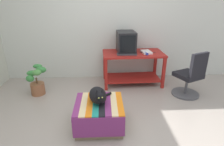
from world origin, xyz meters
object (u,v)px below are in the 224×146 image
at_px(desk, 133,63).
at_px(keyboard, 127,54).
at_px(book, 146,52).
at_px(cat, 98,95).
at_px(potted_plant, 37,82).
at_px(office_chair, 190,77).
at_px(ottoman_with_blanket, 99,115).
at_px(stapler, 146,54).
at_px(tv_monitor, 126,42).

distance_m(desk, keyboard, 0.32).
xyz_separation_m(book, cat, (-0.98, -1.41, -0.23)).
bearing_deg(potted_plant, keyboard, 8.62).
height_order(keyboard, office_chair, office_chair).
relative_size(ottoman_with_blanket, office_chair, 0.76).
distance_m(potted_plant, office_chair, 2.93).
relative_size(potted_plant, office_chair, 0.65).
bearing_deg(cat, book, 42.81).
bearing_deg(desk, book, -10.65).
relative_size(desk, office_chair, 1.45).
xyz_separation_m(keyboard, ottoman_with_blanket, (-0.55, -1.33, -0.52)).
height_order(potted_plant, stapler, stapler).
xyz_separation_m(cat, office_chair, (1.71, 0.83, -0.11)).
relative_size(cat, stapler, 3.96).
relative_size(ottoman_with_blanket, stapler, 6.19).
bearing_deg(keyboard, office_chair, -21.43).
relative_size(desk, book, 4.92).
bearing_deg(ottoman_with_blanket, book, 56.08).
bearing_deg(cat, tv_monitor, 57.16).
bearing_deg(potted_plant, book, 9.91).
bearing_deg(stapler, book, 59.90).
distance_m(book, ottoman_with_blanket, 1.82).
bearing_deg(keyboard, cat, -112.33).
bearing_deg(keyboard, book, 16.09).
height_order(ottoman_with_blanket, cat, cat).
distance_m(desk, book, 0.36).
xyz_separation_m(desk, office_chair, (1.00, -0.63, -0.09)).
distance_m(keyboard, office_chair, 1.29).
bearing_deg(potted_plant, office_chair, -4.01).
height_order(cat, office_chair, office_chair).
bearing_deg(cat, keyboard, 54.26).
distance_m(tv_monitor, potted_plant, 1.95).
relative_size(desk, stapler, 11.71).
distance_m(cat, stapler, 1.62).
bearing_deg(potted_plant, desk, 12.42).
xyz_separation_m(tv_monitor, potted_plant, (-1.77, -0.48, -0.65)).
distance_m(book, potted_plant, 2.27).
height_order(keyboard, potted_plant, keyboard).
xyz_separation_m(book, office_chair, (0.73, -0.59, -0.34)).
relative_size(keyboard, office_chair, 0.45).
xyz_separation_m(desk, tv_monitor, (-0.15, 0.06, 0.44)).
height_order(tv_monitor, potted_plant, tv_monitor).
bearing_deg(potted_plant, ottoman_with_blanket, -40.98).
xyz_separation_m(keyboard, potted_plant, (-1.77, -0.27, -0.45)).
xyz_separation_m(tv_monitor, ottoman_with_blanket, (-0.55, -1.54, -0.72)).
distance_m(keyboard, cat, 1.43).
xyz_separation_m(keyboard, stapler, (0.39, -0.01, 0.01)).
xyz_separation_m(ottoman_with_blanket, cat, (-0.01, 0.03, 0.30)).
relative_size(desk, potted_plant, 2.21).
height_order(tv_monitor, book, tv_monitor).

